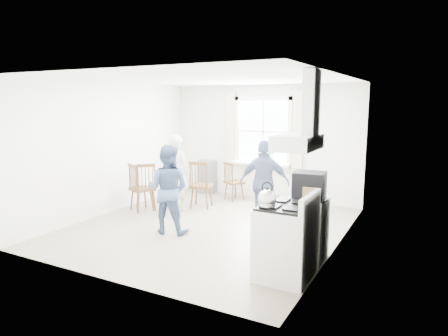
% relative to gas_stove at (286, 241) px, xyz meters
% --- Properties ---
extents(room_shell, '(4.62, 5.12, 2.64)m').
position_rel_gas_stove_xyz_m(room_shell, '(-1.91, 1.35, 0.82)').
color(room_shell, gray).
rests_on(room_shell, ground).
extents(window_assembly, '(1.88, 0.24, 1.70)m').
position_rel_gas_stove_xyz_m(window_assembly, '(-1.91, 3.80, 0.98)').
color(window_assembly, white).
rests_on(window_assembly, room_shell).
extents(range_hood, '(0.45, 0.76, 0.94)m').
position_rel_gas_stove_xyz_m(range_hood, '(0.16, -0.00, 1.42)').
color(range_hood, white).
rests_on(range_hood, room_shell).
extents(shelf_unit, '(0.40, 0.30, 0.80)m').
position_rel_gas_stove_xyz_m(shelf_unit, '(-3.31, 3.68, -0.08)').
color(shelf_unit, slate).
rests_on(shelf_unit, ground).
extents(gas_stove, '(0.68, 0.76, 1.12)m').
position_rel_gas_stove_xyz_m(gas_stove, '(0.00, 0.00, 0.00)').
color(gas_stove, white).
rests_on(gas_stove, ground).
extents(kettle, '(0.22, 0.22, 0.32)m').
position_rel_gas_stove_xyz_m(kettle, '(-0.18, -0.22, 0.57)').
color(kettle, silver).
rests_on(kettle, gas_stove).
extents(low_cabinet, '(0.50, 0.55, 0.90)m').
position_rel_gas_stove_xyz_m(low_cabinet, '(0.07, 0.70, -0.03)').
color(low_cabinet, white).
rests_on(low_cabinet, ground).
extents(stereo_stack, '(0.45, 0.41, 0.37)m').
position_rel_gas_stove_xyz_m(stereo_stack, '(0.09, 0.64, 0.60)').
color(stereo_stack, black).
rests_on(stereo_stack, low_cabinet).
extents(cardboard_box, '(0.35, 0.28, 0.20)m').
position_rel_gas_stove_xyz_m(cardboard_box, '(0.13, 0.55, 0.52)').
color(cardboard_box, '#9D804C').
rests_on(cardboard_box, low_cabinet).
extents(windsor_chair_a, '(0.51, 0.51, 1.01)m').
position_rel_gas_stove_xyz_m(windsor_chair_a, '(-2.71, 2.33, 0.13)').
color(windsor_chair_a, '#4C3018').
rests_on(windsor_chair_a, ground).
extents(windsor_chair_b, '(0.55, 0.54, 0.98)m').
position_rel_gas_stove_xyz_m(windsor_chair_b, '(-3.73, 1.55, 0.12)').
color(windsor_chair_b, '#4C3018').
rests_on(windsor_chair_b, ground).
extents(windsor_chair_c, '(0.58, 0.58, 0.99)m').
position_rel_gas_stove_xyz_m(windsor_chair_c, '(-3.60, 1.67, 0.12)').
color(windsor_chair_c, '#4C3018').
rests_on(windsor_chair_c, ground).
extents(person_left, '(0.58, 0.58, 1.57)m').
position_rel_gas_stove_xyz_m(person_left, '(-3.07, 2.03, 0.30)').
color(person_left, silver).
rests_on(person_left, ground).
extents(person_mid, '(0.87, 0.87, 1.51)m').
position_rel_gas_stove_xyz_m(person_mid, '(-2.37, 0.76, 0.27)').
color(person_mid, '#455A81').
rests_on(person_mid, ground).
extents(person_right, '(1.12, 1.12, 1.54)m').
position_rel_gas_stove_xyz_m(person_right, '(-1.09, 1.93, 0.29)').
color(person_right, navy).
rests_on(person_right, ground).
extents(potted_plant, '(0.22, 0.22, 0.34)m').
position_rel_gas_stove_xyz_m(potted_plant, '(-1.68, 3.71, 0.54)').
color(potted_plant, '#306D39').
rests_on(potted_plant, window_assembly).
extents(windsor_chair_d, '(0.51, 0.50, 0.89)m').
position_rel_gas_stove_xyz_m(windsor_chair_d, '(-2.46, 3.27, 0.06)').
color(windsor_chair_d, '#4C3018').
rests_on(windsor_chair_d, ground).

